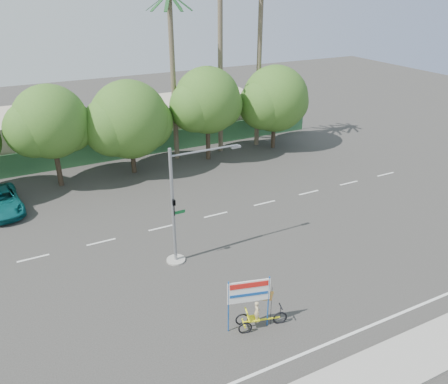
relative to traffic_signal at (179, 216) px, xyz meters
name	(u,v)px	position (x,y,z in m)	size (l,w,h in m)	color
ground	(246,287)	(2.20, -3.98, -2.92)	(120.00, 120.00, 0.00)	#33302D
fence	(133,147)	(2.20, 17.52, -1.92)	(38.00, 0.08, 2.00)	#336B3D
building_left	(11,138)	(-7.80, 22.02, -0.92)	(12.00, 8.00, 4.00)	beige
building_right	(194,116)	(10.20, 22.02, -1.12)	(14.00, 8.00, 3.60)	beige
tree_left	(50,124)	(-4.85, 14.02, 2.14)	(6.66, 5.60, 8.07)	#473828
tree_center	(129,122)	(1.14, 14.02, 1.55)	(7.62, 6.40, 7.85)	#473828
tree_right	(207,103)	(8.15, 14.02, 2.32)	(6.90, 5.80, 8.36)	#473828
tree_far_right	(275,101)	(15.15, 14.02, 1.73)	(7.38, 6.20, 7.94)	#473828
palm_tall	(220,37)	(10.20, 15.52, 7.55)	(3.73, 3.79, 17.45)	#70604C
palm_mid	(260,47)	(14.20, 15.52, 6.48)	(3.73, 3.79, 15.45)	#70604C
palm_short	(172,60)	(5.70, 15.52, 5.94)	(3.73, 3.79, 14.45)	#70604C
traffic_signal	(179,216)	(0.00, 0.00, 0.00)	(4.72, 1.10, 7.00)	gray
trike_billboard	(254,308)	(1.04, -6.76, -1.76)	(2.85, 1.09, 2.88)	black
pickup_truck	(1,201)	(-9.17, 11.31, -2.16)	(2.51, 5.44, 1.51)	#0D5B5E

